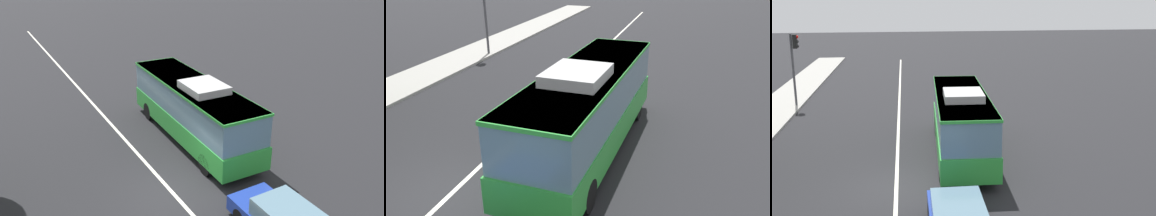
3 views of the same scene
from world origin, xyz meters
The scene contains 4 objects.
ground_plane centered at (0.00, 0.00, 0.00)m, with size 160.00×160.00×0.00m, color black.
lane_centre_line centered at (0.00, 0.00, 0.01)m, with size 76.00×0.16×0.01m, color silver.
transit_bus centered at (3.71, -3.21, 1.81)m, with size 10.09×2.90×3.46m.
traffic_light_near_corner centered at (14.91, 7.12, 3.56)m, with size 0.32×0.62×5.20m.
Camera 3 is at (-17.96, -0.53, 7.88)m, focal length 42.63 mm.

